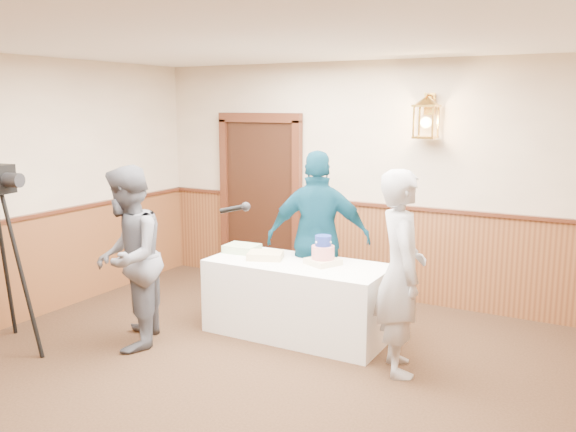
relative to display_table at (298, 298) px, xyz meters
The scene contains 9 objects.
ground 1.95m from the display_table, 83.28° to the right, with size 7.00×7.00×0.00m, color black.
room_shell 1.85m from the display_table, 83.30° to the right, with size 6.02×7.02×2.81m.
display_table is the anchor object (origin of this frame).
tiered_cake 0.55m from the display_table, 11.44° to the left, with size 0.37×0.37×0.29m.
sheet_cake_yellow 0.54m from the display_table, behind, with size 0.35×0.26×0.07m, color #D4BA7F.
sheet_cake_green 0.84m from the display_table, behind, with size 0.34×0.27×0.08m, color #ABCD90.
interviewer 1.71m from the display_table, 140.44° to the right, with size 1.58×1.07×1.74m.
baker 1.32m from the display_table, 15.69° to the right, with size 0.65×0.42×1.77m, color #9FA0A5.
assistant_p 0.66m from the display_table, 83.10° to the left, with size 1.08×0.45×1.84m, color #0C3C52.
Camera 1 is at (2.53, -3.28, 2.29)m, focal length 38.00 mm.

